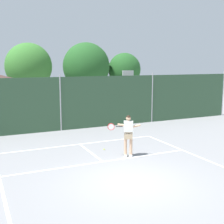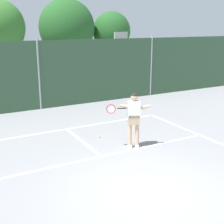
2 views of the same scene
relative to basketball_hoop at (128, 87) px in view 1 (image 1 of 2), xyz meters
The scene contains 7 objects.
ground_plane 12.57m from the basketball_hoop, 117.13° to the right, with size 120.00×120.00×0.00m, color gray.
court_markings 12.00m from the basketball_hoop, 118.56° to the right, with size 8.30×11.10×0.01m.
chainlink_fence 6.01m from the basketball_hoop, 160.52° to the right, with size 26.09×0.09×3.41m.
basketball_hoop is the anchor object (origin of this frame).
treeline_backdrop 12.19m from the basketball_hoop, 125.58° to the left, with size 25.82×4.65×7.04m.
tennis_player 9.49m from the basketball_hoop, 117.59° to the right, with size 1.36×0.58×1.85m.
tennis_ball 8.81m from the basketball_hoop, 125.20° to the right, with size 0.07×0.07×0.07m, color #CCE033.
Camera 1 is at (-4.72, -8.67, 4.09)m, focal length 48.26 mm.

